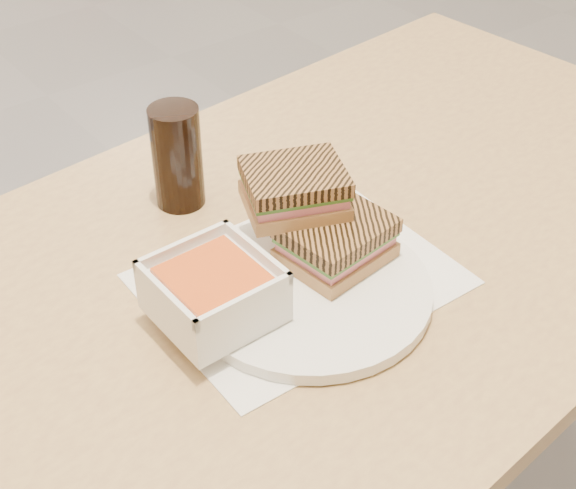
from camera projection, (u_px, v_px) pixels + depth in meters
main_table at (341, 296)px, 1.09m from camera, size 1.26×0.81×0.75m
tray_liner at (300, 279)px, 0.94m from camera, size 0.34×0.27×0.00m
plate at (310, 290)px, 0.92m from camera, size 0.27×0.27×0.01m
soup_bowl at (214, 293)px, 0.86m from camera, size 0.12×0.12×0.06m
panini_lower at (336, 241)px, 0.93m from camera, size 0.12×0.11×0.05m
panini_upper at (295, 188)px, 0.93m from camera, size 0.14×0.13×0.05m
cola_glass at (177, 157)px, 1.02m from camera, size 0.06×0.06×0.13m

